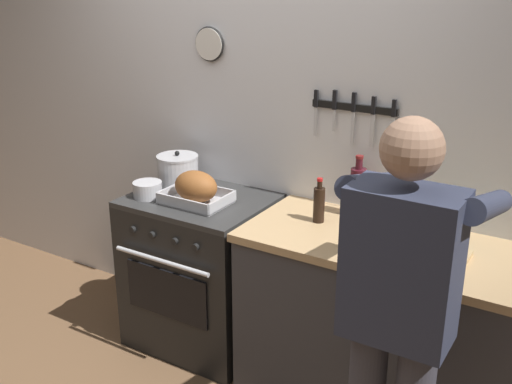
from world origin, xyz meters
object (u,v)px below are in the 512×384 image
(cutting_board, at_px, (425,253))
(bottle_olive_oil, at_px, (393,209))
(roasting_pan, at_px, (196,189))
(bottle_soy_sauce, at_px, (319,204))
(saucepan, at_px, (148,189))
(stock_pot, at_px, (178,171))
(stove, at_px, (201,271))
(person_cook, at_px, (399,311))
(bottle_dish_soap, at_px, (455,229))
(bottle_wine_red, at_px, (358,191))

(cutting_board, distance_m, bottle_olive_oil, 0.29)
(roasting_pan, relative_size, bottle_soy_sauce, 1.54)
(saucepan, bearing_deg, stock_pot, 83.42)
(stove, xyz_separation_m, roasting_pan, (0.04, -0.07, 0.53))
(cutting_board, xyz_separation_m, bottle_olive_oil, (-0.21, 0.16, 0.11))
(person_cook, relative_size, bottle_dish_soap, 7.68)
(stove, distance_m, bottle_soy_sauce, 0.90)
(bottle_olive_oil, bearing_deg, cutting_board, -36.84)
(roasting_pan, height_order, bottle_soy_sauce, bottle_soy_sauce)
(cutting_board, xyz_separation_m, bottle_wine_red, (-0.44, 0.28, 0.12))
(person_cook, distance_m, roasting_pan, 1.45)
(stove, distance_m, bottle_olive_oil, 1.22)
(bottle_olive_oil, bearing_deg, bottle_dish_soap, -1.94)
(stock_pot, distance_m, cutting_board, 1.52)
(bottle_wine_red, bearing_deg, cutting_board, -32.00)
(saucepan, distance_m, bottle_wine_red, 1.15)
(person_cook, xyz_separation_m, saucepan, (-1.62, 0.52, -0.01))
(saucepan, xyz_separation_m, cutting_board, (1.53, 0.08, -0.03))
(bottle_dish_soap, distance_m, bottle_wine_red, 0.54)
(roasting_pan, xyz_separation_m, saucepan, (-0.29, -0.06, -0.04))
(stove, relative_size, person_cook, 0.54)
(stock_pot, height_order, saucepan, stock_pot)
(stove, bearing_deg, person_cook, -25.43)
(bottle_olive_oil, xyz_separation_m, bottle_wine_red, (-0.23, 0.12, 0.01))
(person_cook, xyz_separation_m, bottle_wine_red, (-0.53, 0.87, 0.08))
(bottle_dish_soap, height_order, bottle_soy_sauce, bottle_soy_sauce)
(stock_pot, height_order, bottle_soy_sauce, bottle_soy_sauce)
(person_cook, bearing_deg, cutting_board, 12.49)
(stove, height_order, roasting_pan, roasting_pan)
(bottle_wine_red, bearing_deg, stock_pot, -173.64)
(roasting_pan, relative_size, bottle_dish_soap, 1.63)
(stove, bearing_deg, cutting_board, -2.50)
(cutting_board, height_order, bottle_wine_red, bottle_wine_red)
(person_cook, bearing_deg, bottle_soy_sauce, 47.82)
(stock_pot, xyz_separation_m, saucepan, (-0.03, -0.24, -0.05))
(roasting_pan, relative_size, bottle_wine_red, 1.10)
(bottle_soy_sauce, bearing_deg, bottle_dish_soap, 4.22)
(stock_pot, distance_m, bottle_dish_soap, 1.59)
(roasting_pan, bearing_deg, bottle_olive_oil, 9.53)
(bottle_dish_soap, bearing_deg, bottle_soy_sauce, -175.78)
(stove, distance_m, roasting_pan, 0.54)
(person_cook, relative_size, bottle_soy_sauce, 7.24)
(bottle_olive_oil, bearing_deg, roasting_pan, -170.47)
(cutting_board, relative_size, bottle_soy_sauce, 1.57)
(stove, height_order, bottle_soy_sauce, bottle_soy_sauce)
(person_cook, xyz_separation_m, bottle_dish_soap, (-0.00, 0.74, 0.04))
(roasting_pan, bearing_deg, stock_pot, 146.17)
(person_cook, bearing_deg, saucepan, 76.68)
(stock_pot, distance_m, bottle_olive_oil, 1.29)
(bottle_dish_soap, relative_size, bottle_wine_red, 0.68)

